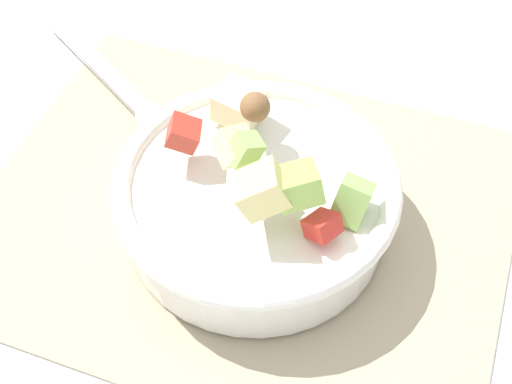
% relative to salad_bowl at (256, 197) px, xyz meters
% --- Properties ---
extents(ground_plane, '(2.40, 2.40, 0.00)m').
position_rel_salad_bowl_xyz_m(ground_plane, '(0.02, -0.01, -0.04)').
color(ground_plane, silver).
extents(placemat, '(0.46, 0.36, 0.01)m').
position_rel_salad_bowl_xyz_m(placemat, '(0.02, -0.01, -0.04)').
color(placemat, tan).
rests_on(placemat, ground_plane).
extents(salad_bowl, '(0.24, 0.24, 0.12)m').
position_rel_salad_bowl_xyz_m(salad_bowl, '(0.00, 0.00, 0.00)').
color(salad_bowl, white).
rests_on(salad_bowl, placemat).
extents(serving_spoon, '(0.21, 0.14, 0.01)m').
position_rel_salad_bowl_xyz_m(serving_spoon, '(0.17, -0.11, -0.03)').
color(serving_spoon, '#B7B7BC').
rests_on(serving_spoon, placemat).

